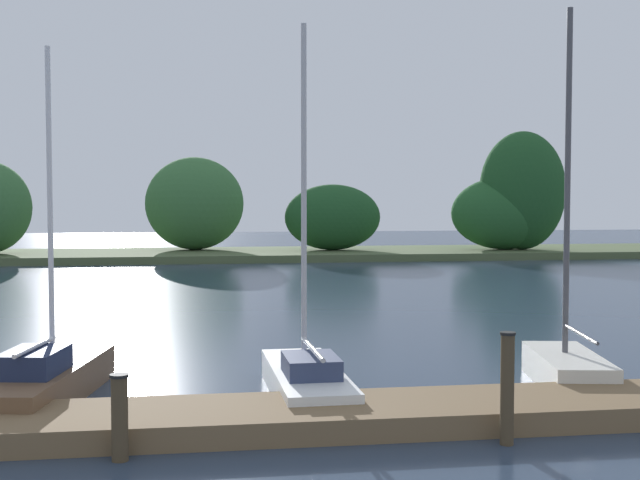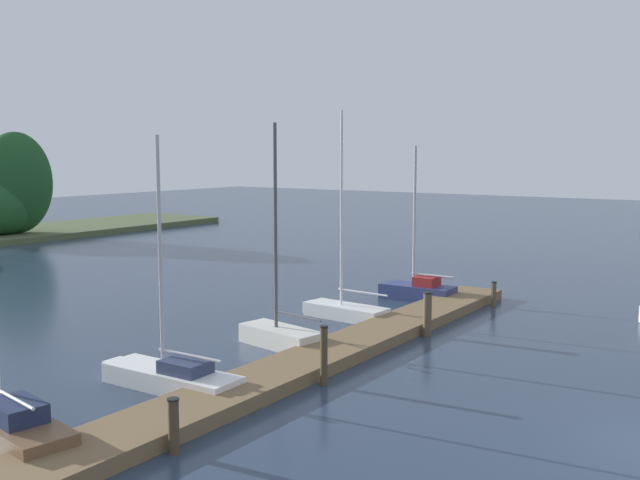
{
  "view_description": "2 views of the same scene",
  "coord_description": "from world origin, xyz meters",
  "px_view_note": "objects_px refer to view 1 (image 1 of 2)",
  "views": [
    {
      "loc": [
        -4.45,
        -2.34,
        3.35
      ],
      "look_at": [
        -2.31,
        11.99,
        2.62
      ],
      "focal_mm": 46.2,
      "sensor_mm": 36.0,
      "label": 1
    },
    {
      "loc": [
        -15.21,
        -1.83,
        5.88
      ],
      "look_at": [
        3.66,
        11.03,
        3.12
      ],
      "focal_mm": 41.23,
      "sensor_mm": 36.0,
      "label": 2
    }
  ],
  "objects_px": {
    "sailboat_3": "(566,362)",
    "mooring_piling_1": "(120,417)",
    "sailboat_2": "(306,376)",
    "mooring_piling_2": "(507,388)",
    "sailboat_1": "(49,378)"
  },
  "relations": [
    {
      "from": "sailboat_3",
      "to": "mooring_piling_1",
      "type": "relative_size",
      "value": 6.01
    },
    {
      "from": "sailboat_3",
      "to": "mooring_piling_1",
      "type": "distance_m",
      "value": 8.21
    },
    {
      "from": "sailboat_1",
      "to": "sailboat_2",
      "type": "relative_size",
      "value": 0.93
    },
    {
      "from": "sailboat_1",
      "to": "mooring_piling_2",
      "type": "height_order",
      "value": "sailboat_1"
    },
    {
      "from": "sailboat_1",
      "to": "sailboat_3",
      "type": "relative_size",
      "value": 0.87
    },
    {
      "from": "mooring_piling_1",
      "to": "mooring_piling_2",
      "type": "distance_m",
      "value": 5.15
    },
    {
      "from": "sailboat_2",
      "to": "mooring_piling_2",
      "type": "relative_size",
      "value": 4.06
    },
    {
      "from": "sailboat_1",
      "to": "mooring_piling_1",
      "type": "distance_m",
      "value": 3.69
    },
    {
      "from": "sailboat_3",
      "to": "mooring_piling_2",
      "type": "xyz_separation_m",
      "value": [
        -2.4,
        -3.3,
        0.37
      ]
    },
    {
      "from": "mooring_piling_2",
      "to": "mooring_piling_1",
      "type": "bearing_deg",
      "value": 179.26
    },
    {
      "from": "sailboat_1",
      "to": "sailboat_2",
      "type": "height_order",
      "value": "sailboat_2"
    },
    {
      "from": "sailboat_1",
      "to": "mooring_piling_1",
      "type": "bearing_deg",
      "value": -146.71
    },
    {
      "from": "sailboat_3",
      "to": "mooring_piling_2",
      "type": "relative_size",
      "value": 4.35
    },
    {
      "from": "sailboat_2",
      "to": "mooring_piling_2",
      "type": "xyz_separation_m",
      "value": [
        2.36,
        -3.09,
        0.43
      ]
    },
    {
      "from": "sailboat_2",
      "to": "sailboat_3",
      "type": "height_order",
      "value": "sailboat_3"
    }
  ]
}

